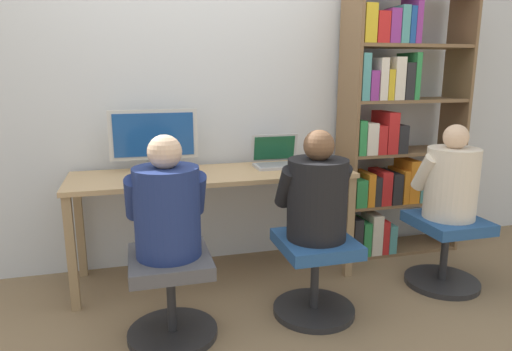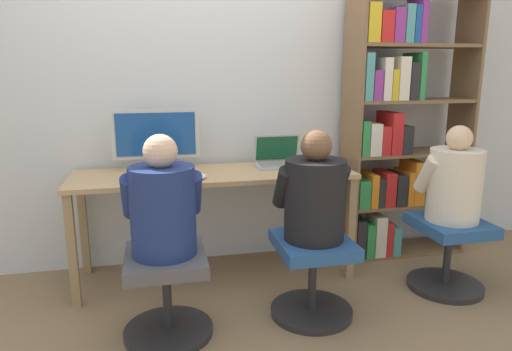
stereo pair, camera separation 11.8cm
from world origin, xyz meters
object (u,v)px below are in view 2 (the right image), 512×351
Objects in this scene: laptop at (280,160)px; office_chair_side at (448,249)px; person_at_monitor at (163,205)px; person_near_shelf at (454,181)px; office_chair_left at (167,288)px; person_at_laptop at (314,195)px; desktop_monitor at (156,137)px; office_chair_right at (312,271)px; bookshelf at (393,133)px; keyboard at (160,178)px.

laptop reaches higher than office_chair_side.
person_at_monitor is 1.79m from person_near_shelf.
laptop is at bearing 42.56° from person_at_monitor.
office_chair_left is 0.77× the size of person_at_monitor.
person_at_laptop is 0.97m from person_near_shelf.
desktop_monitor is 1.69× the size of laptop.
office_chair_right is at bearing -43.57° from desktop_monitor.
bookshelf reaches higher than desktop_monitor.
office_chair_right is 0.45m from person_at_laptop.
person_at_monitor is (0.00, -0.53, -0.02)m from keyboard.
desktop_monitor is 0.96× the size of person_near_shelf.
office_chair_left is (0.00, -0.53, -0.47)m from keyboard.
person_at_laptop reaches higher than laptop.
person_at_laptop is 0.31× the size of bookshelf.
laptop is 0.57× the size of person_near_shelf.
person_at_monitor is at bearing -178.44° from office_chair_right.
office_chair_left is at bearing -89.63° from keyboard.
keyboard is at bearing 167.71° from office_chair_side.
office_chair_left is (-0.83, -0.76, -0.51)m from laptop.
desktop_monitor is at bearing 90.79° from office_chair_left.
desktop_monitor is at bearing 136.43° from office_chair_right.
keyboard reaches higher than office_chair_left.
office_chair_right is 0.24× the size of bookshelf.
office_chair_side is (0.95, -0.62, -0.51)m from laptop.
person_near_shelf is (1.79, -0.67, -0.24)m from desktop_monitor.
office_chair_side is (1.78, 0.14, 0.00)m from office_chair_left.
office_chair_side is (1.78, 0.14, -0.46)m from person_at_monitor.
bookshelf is at bearing 40.18° from office_chair_right.
person_at_laptop is 1.29× the size of office_chair_side.
desktop_monitor is 0.94× the size of person_at_laptop.
office_chair_left is (0.01, -0.82, -0.68)m from desktop_monitor.
laptop is at bearing 42.74° from office_chair_left.
desktop_monitor is 1.34m from office_chair_right.
desktop_monitor is 1.07m from office_chair_left.
person_at_laptop is (0.83, -0.79, -0.23)m from desktop_monitor.
keyboard is at bearing 167.86° from person_near_shelf.
laptop is at bearing 15.47° from keyboard.
desktop_monitor is 0.84m from person_at_monitor.
laptop is 0.55× the size of person_at_monitor.
office_chair_left is at bearing -175.34° from office_chair_side.
laptop reaches higher than office_chair_left.
keyboard reaches higher than office_chair_side.
bookshelf is (1.69, 0.76, 0.22)m from person_at_monitor.
person_near_shelf is at bearing -81.36° from bookshelf.
laptop is 0.17× the size of bookshelf.
office_chair_right is at bearing 1.56° from person_at_monitor.
person_near_shelf is (0.95, -0.61, -0.06)m from laptop.
person_near_shelf is (1.78, 0.15, 0.45)m from office_chair_left.
keyboard is at bearing -172.37° from bookshelf.
person_at_monitor reaches higher than office_chair_side.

